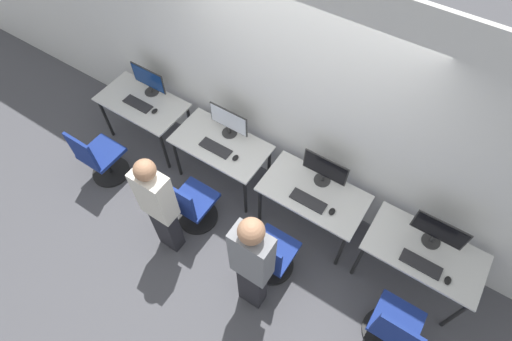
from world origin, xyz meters
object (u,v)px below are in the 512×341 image
at_px(office_chair_far_left, 100,159).
at_px(monitor_right, 325,169).
at_px(monitor_far_left, 149,80).
at_px(mouse_far_left, 155,111).
at_px(keyboard_far_right, 421,264).
at_px(mouse_far_right, 448,280).
at_px(monitor_left, 229,121).
at_px(person_right, 252,264).
at_px(keyboard_right, 308,201).
at_px(mouse_left, 235,158).
at_px(office_chair_far_right, 393,328).
at_px(mouse_right, 332,212).
at_px(person_left, 159,205).
at_px(monitor_far_right, 438,232).
at_px(office_chair_left, 192,205).
at_px(keyboard_left, 216,148).
at_px(office_chair_right, 271,256).
at_px(keyboard_far_left, 138,104).

xyz_separation_m(office_chair_far_left, monitor_right, (2.52, 0.99, 0.56)).
relative_size(monitor_far_left, mouse_far_left, 5.55).
relative_size(keyboard_far_right, mouse_far_right, 4.30).
height_order(monitor_left, person_right, person_right).
xyz_separation_m(monitor_far_left, keyboard_right, (2.45, -0.33, -0.19)).
distance_m(person_right, mouse_far_right, 1.81).
relative_size(mouse_left, mouse_far_right, 1.00).
relative_size(person_right, office_chair_far_right, 1.90).
bearing_deg(keyboard_far_right, mouse_right, 177.43).
distance_m(person_left, mouse_right, 1.76).
xyz_separation_m(keyboard_right, monitor_far_right, (1.23, 0.26, 0.19)).
xyz_separation_m(mouse_far_left, monitor_far_right, (3.42, 0.17, 0.19)).
distance_m(mouse_left, office_chair_left, 0.74).
bearing_deg(monitor_far_left, person_left, -45.32).
height_order(mouse_left, person_right, person_right).
height_order(keyboard_left, person_right, person_right).
bearing_deg(mouse_far_left, person_left, -45.92).
xyz_separation_m(monitor_right, keyboard_far_right, (1.23, -0.34, -0.19)).
bearing_deg(monitor_left, mouse_far_right, -7.56).
height_order(office_chair_right, keyboard_far_right, office_chair_right).
xyz_separation_m(person_left, mouse_far_right, (2.69, 0.89, -0.12)).
distance_m(monitor_far_right, keyboard_far_right, 0.35).
bearing_deg(office_chair_far_left, keyboard_far_right, 9.77).
xyz_separation_m(monitor_far_left, monitor_right, (2.45, -0.01, 0.00)).
height_order(person_left, person_right, person_right).
bearing_deg(mouse_left, monitor_left, 135.07).
height_order(mouse_right, keyboard_far_right, mouse_right).
height_order(monitor_far_left, office_chair_far_right, monitor_far_left).
distance_m(monitor_far_left, monitor_right, 2.45).
bearing_deg(office_chair_right, mouse_far_right, 19.29).
xyz_separation_m(keyboard_left, keyboard_right, (1.23, -0.03, 0.00)).
distance_m(mouse_far_left, office_chair_far_left, 0.91).
bearing_deg(keyboard_left, person_right, -40.63).
distance_m(office_chair_right, office_chair_far_right, 1.36).
bearing_deg(monitor_far_left, monitor_far_right, -1.06).
distance_m(office_chair_far_left, mouse_left, 1.76).
height_order(monitor_left, office_chair_left, monitor_left).
distance_m(office_chair_right, keyboard_far_right, 1.47).
bearing_deg(keyboard_far_right, mouse_far_left, 178.13).
relative_size(office_chair_left, mouse_right, 9.84).
relative_size(mouse_right, keyboard_far_right, 0.23).
relative_size(mouse_far_left, office_chair_right, 0.10).
bearing_deg(mouse_right, office_chair_left, -157.57).
height_order(keyboard_far_left, mouse_far_left, mouse_far_left).
xyz_separation_m(monitor_left, person_left, (0.02, -1.25, -0.07)).
xyz_separation_m(mouse_far_left, person_right, (2.13, -1.05, 0.19)).
height_order(mouse_left, mouse_far_right, same).
bearing_deg(keyboard_right, monitor_right, 90.00).
bearing_deg(mouse_right, monitor_right, 131.89).
xyz_separation_m(keyboard_left, mouse_left, (0.27, 0.01, 0.01)).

